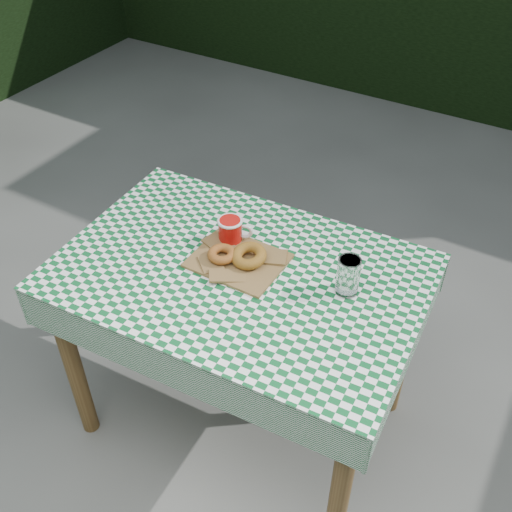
% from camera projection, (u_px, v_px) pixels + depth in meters
% --- Properties ---
extents(ground, '(60.00, 60.00, 0.00)m').
position_uv_depth(ground, '(227.00, 409.00, 2.38)').
color(ground, '#4C4C48').
rests_on(ground, ground).
extents(table, '(1.14, 0.79, 0.75)m').
position_uv_depth(table, '(241.00, 352.00, 2.11)').
color(table, brown).
rests_on(table, ground).
extents(tablecloth, '(1.16, 0.81, 0.01)m').
position_uv_depth(tablecloth, '(239.00, 272.00, 1.87)').
color(tablecloth, '#0C5023').
rests_on(tablecloth, table).
extents(paper_bag, '(0.28, 0.23, 0.01)m').
position_uv_depth(paper_bag, '(238.00, 260.00, 1.89)').
color(paper_bag, brown).
rests_on(paper_bag, tablecloth).
extents(bagel_front, '(0.10, 0.10, 0.03)m').
position_uv_depth(bagel_front, '(222.00, 254.00, 1.88)').
color(bagel_front, brown).
rests_on(bagel_front, paper_bag).
extents(bagel_back, '(0.14, 0.14, 0.03)m').
position_uv_depth(bagel_back, '(249.00, 256.00, 1.87)').
color(bagel_back, '#915B1E').
rests_on(bagel_back, paper_bag).
extents(coffee_mug, '(0.20, 0.20, 0.09)m').
position_uv_depth(coffee_mug, '(230.00, 231.00, 1.95)').
color(coffee_mug, '#AB0F0B').
rests_on(coffee_mug, tablecloth).
extents(drinking_glass, '(0.09, 0.09, 0.12)m').
position_uv_depth(drinking_glass, '(348.00, 276.00, 1.75)').
color(drinking_glass, white).
rests_on(drinking_glass, tablecloth).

